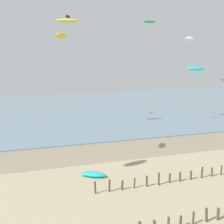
% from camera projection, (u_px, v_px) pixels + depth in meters
% --- Properties ---
extents(wet_sand_strip, '(120.00, 7.36, 0.01)m').
position_uv_depth(wet_sand_strip, '(76.00, 154.00, 31.50)').
color(wet_sand_strip, gray).
rests_on(wet_sand_strip, ground).
extents(sea, '(160.00, 70.00, 0.10)m').
position_uv_depth(sea, '(47.00, 107.00, 67.75)').
color(sea, slate).
rests_on(sea, ground).
extents(groyne_far, '(19.20, 0.37, 1.10)m').
position_uv_depth(groyne_far, '(201.00, 173.00, 24.81)').
color(groyne_far, '#4A3D31').
rests_on(groyne_far, ground).
extents(grounded_kite, '(2.55, 2.03, 0.49)m').
position_uv_depth(grounded_kite, '(93.00, 174.00, 25.14)').
color(grounded_kite, '#19B2B7').
rests_on(grounded_kite, ground).
extents(kite_aloft_0, '(1.26, 2.07, 0.53)m').
position_uv_depth(kite_aloft_0, '(189.00, 39.00, 25.09)').
color(kite_aloft_0, white).
extents(kite_aloft_2, '(1.39, 2.47, 0.43)m').
position_uv_depth(kite_aloft_2, '(68.00, 17.00, 46.39)').
color(kite_aloft_2, black).
extents(kite_aloft_3, '(2.10, 0.84, 0.46)m').
position_uv_depth(kite_aloft_3, '(149.00, 22.00, 42.41)').
color(kite_aloft_3, green).
extents(kite_aloft_5, '(3.66, 1.47, 1.00)m').
position_uv_depth(kite_aloft_5, '(196.00, 69.00, 50.51)').
color(kite_aloft_5, '#19B2B7').
extents(kite_aloft_6, '(3.53, 1.48, 0.63)m').
position_uv_depth(kite_aloft_6, '(68.00, 21.00, 40.61)').
color(kite_aloft_6, yellow).
extents(kite_aloft_8, '(1.89, 2.41, 0.64)m').
position_uv_depth(kite_aloft_8, '(61.00, 36.00, 26.04)').
color(kite_aloft_8, yellow).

